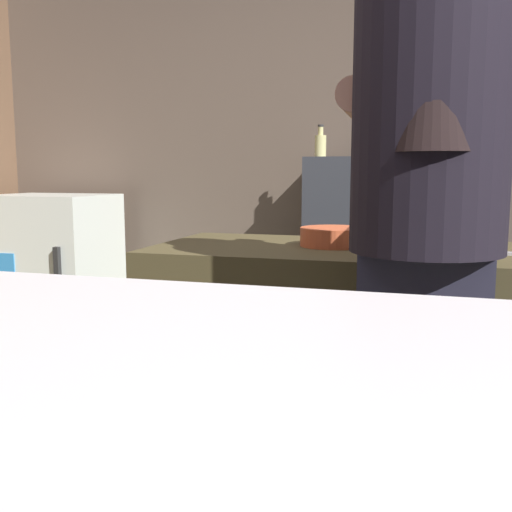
{
  "coord_description": "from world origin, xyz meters",
  "views": [
    {
      "loc": [
        0.14,
        -1.23,
        1.12
      ],
      "look_at": [
        -0.0,
        -0.75,
        1.05
      ],
      "focal_mm": 40.99,
      "sensor_mm": 36.0,
      "label": 1
    }
  ],
  "objects_px": {
    "mini_fridge": "(54,277)",
    "bottle_soy": "(320,145)",
    "bottle_vinegar": "(395,139)",
    "bottle_hot_sauce": "(365,140)",
    "mixing_bowl": "(334,237)",
    "bartender": "(426,229)"
  },
  "relations": [
    {
      "from": "mixing_bowl",
      "to": "bottle_vinegar",
      "type": "relative_size",
      "value": 0.87
    },
    {
      "from": "mini_fridge",
      "to": "bottle_vinegar",
      "type": "bearing_deg",
      "value": 7.77
    },
    {
      "from": "mini_fridge",
      "to": "bottle_soy",
      "type": "bearing_deg",
      "value": 5.92
    },
    {
      "from": "bottle_vinegar",
      "to": "bottle_soy",
      "type": "bearing_deg",
      "value": -164.79
    },
    {
      "from": "mixing_bowl",
      "to": "mini_fridge",
      "type": "bearing_deg",
      "value": 148.3
    },
    {
      "from": "mixing_bowl",
      "to": "bottle_hot_sauce",
      "type": "xyz_separation_m",
      "value": [
        -0.06,
        1.39,
        0.37
      ]
    },
    {
      "from": "bartender",
      "to": "bottle_hot_sauce",
      "type": "xyz_separation_m",
      "value": [
        -0.34,
        1.87,
        0.3
      ]
    },
    {
      "from": "bartender",
      "to": "bottle_hot_sauce",
      "type": "relative_size",
      "value": 7.34
    },
    {
      "from": "bottle_vinegar",
      "to": "bottle_soy",
      "type": "xyz_separation_m",
      "value": [
        -0.38,
        -0.1,
        -0.03
      ]
    },
    {
      "from": "bartender",
      "to": "bottle_soy",
      "type": "distance_m",
      "value": 1.9
    },
    {
      "from": "bartender",
      "to": "bottle_soy",
      "type": "bearing_deg",
      "value": 15.45
    },
    {
      "from": "mixing_bowl",
      "to": "bottle_soy",
      "type": "bearing_deg",
      "value": 102.23
    },
    {
      "from": "mixing_bowl",
      "to": "bottle_hot_sauce",
      "type": "height_order",
      "value": "bottle_hot_sauce"
    },
    {
      "from": "mini_fridge",
      "to": "bottle_hot_sauce",
      "type": "height_order",
      "value": "bottle_hot_sauce"
    },
    {
      "from": "mixing_bowl",
      "to": "bottle_hot_sauce",
      "type": "distance_m",
      "value": 1.44
    },
    {
      "from": "mini_fridge",
      "to": "bottle_vinegar",
      "type": "height_order",
      "value": "bottle_vinegar"
    },
    {
      "from": "bottle_hot_sauce",
      "to": "bottle_soy",
      "type": "relative_size",
      "value": 1.36
    },
    {
      "from": "bartender",
      "to": "mini_fridge",
      "type": "bearing_deg",
      "value": 50.79
    },
    {
      "from": "mini_fridge",
      "to": "bottle_hot_sauce",
      "type": "bearing_deg",
      "value": 7.44
    },
    {
      "from": "mini_fridge",
      "to": "mixing_bowl",
      "type": "xyz_separation_m",
      "value": [
        1.87,
        -1.16,
        0.42
      ]
    },
    {
      "from": "bottle_hot_sauce",
      "to": "bottle_soy",
      "type": "height_order",
      "value": "bottle_hot_sauce"
    },
    {
      "from": "mini_fridge",
      "to": "bottle_vinegar",
      "type": "xyz_separation_m",
      "value": [
        1.97,
        0.27,
        0.8
      ]
    }
  ]
}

